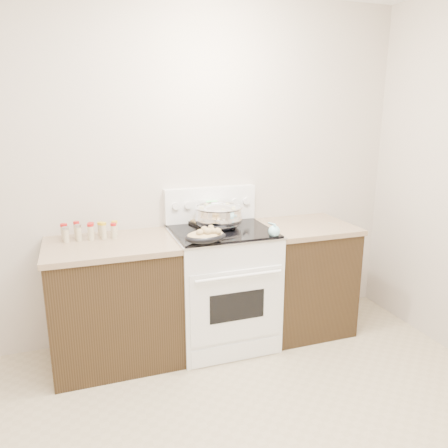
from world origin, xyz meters
name	(u,v)px	position (x,y,z in m)	size (l,w,h in m)	color
room_shell	(253,143)	(0.00, 0.00, 1.70)	(4.10, 3.60, 2.75)	beige
counter_left	(115,302)	(-0.48, 1.43, 0.46)	(0.93, 0.67, 0.92)	black
counter_right	(303,276)	(1.08, 1.43, 0.46)	(0.73, 0.67, 0.92)	black
kitchen_range	(222,284)	(0.35, 1.42, 0.49)	(0.78, 0.73, 1.22)	white
mixing_bowl	(219,217)	(0.35, 1.49, 1.03)	(0.47, 0.47, 0.22)	silver
roasting_pan	(206,236)	(0.14, 1.14, 0.99)	(0.32, 0.25, 0.12)	black
baking_sheet	(212,220)	(0.34, 1.65, 0.96)	(0.40, 0.32, 0.06)	black
wooden_spoon	(211,229)	(0.26, 1.42, 0.95)	(0.08, 0.29, 0.04)	tan
blue_ladle	(274,230)	(0.66, 1.15, 0.98)	(0.12, 0.28, 0.11)	#9CE2E9
spice_jars	(90,231)	(-0.62, 1.58, 0.98)	(0.41, 0.15, 0.13)	#BFB28C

